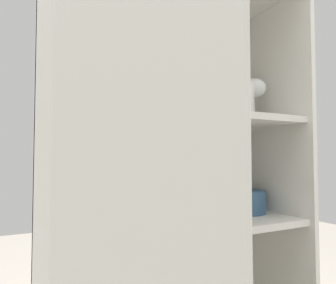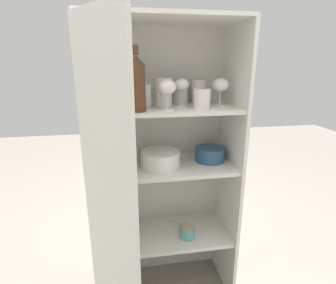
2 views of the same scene
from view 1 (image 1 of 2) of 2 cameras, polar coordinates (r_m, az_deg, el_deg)
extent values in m
cube|color=silver|center=(1.16, -2.80, -14.37)|extent=(0.76, 0.02, 1.52)
cube|color=white|center=(0.89, -20.78, -17.87)|extent=(0.02, 0.37, 1.52)
cube|color=white|center=(1.23, 17.41, -13.58)|extent=(0.02, 0.37, 1.52)
cube|color=silver|center=(1.00, 1.72, -14.13)|extent=(0.73, 0.34, 0.02)
cube|color=silver|center=(0.98, 1.69, 4.11)|extent=(0.73, 0.34, 0.02)
cylinder|color=silver|center=(1.18, 8.02, 6.52)|extent=(0.08, 0.08, 0.12)
cylinder|color=white|center=(0.97, -3.85, 8.15)|extent=(0.07, 0.07, 0.11)
cylinder|color=white|center=(0.86, -7.81, 9.63)|extent=(0.06, 0.06, 0.12)
cylinder|color=silver|center=(1.02, 12.45, 7.15)|extent=(0.08, 0.08, 0.10)
cylinder|color=white|center=(0.98, -12.53, 8.20)|extent=(0.06, 0.06, 0.11)
cylinder|color=silver|center=(1.11, 4.09, 6.98)|extent=(0.08, 0.08, 0.12)
cylinder|color=white|center=(1.00, 1.47, 8.75)|extent=(0.08, 0.08, 0.14)
cylinder|color=silver|center=(0.90, 4.62, 5.57)|extent=(0.06, 0.06, 0.01)
cylinder|color=silver|center=(0.91, 4.61, 7.83)|extent=(0.01, 0.01, 0.07)
ellipsoid|color=silver|center=(0.92, 4.60, 12.00)|extent=(0.09, 0.09, 0.07)
cylinder|color=white|center=(1.02, 6.19, 4.58)|extent=(0.06, 0.06, 0.01)
cylinder|color=white|center=(1.03, 6.18, 6.79)|extent=(0.01, 0.01, 0.07)
ellipsoid|color=white|center=(1.04, 6.16, 10.41)|extent=(0.07, 0.07, 0.06)
cylinder|color=white|center=(1.14, 14.74, 3.92)|extent=(0.06, 0.06, 0.01)
cylinder|color=white|center=(1.14, 14.72, 5.77)|extent=(0.01, 0.01, 0.07)
ellipsoid|color=white|center=(1.15, 14.68, 9.06)|extent=(0.08, 0.08, 0.07)
cylinder|color=#4C2D19|center=(0.85, -2.90, 12.98)|extent=(0.08, 0.08, 0.21)
cone|color=#4C2D19|center=(0.89, -2.88, 20.62)|extent=(0.08, 0.08, 0.04)
cylinder|color=#4C2D19|center=(0.90, -2.87, 22.94)|extent=(0.02, 0.02, 0.04)
cylinder|color=silver|center=(0.95, 1.49, -13.79)|extent=(0.20, 0.20, 0.01)
cylinder|color=silver|center=(0.95, 1.49, -13.26)|extent=(0.20, 0.20, 0.01)
cylinder|color=silver|center=(0.95, 1.49, -12.72)|extent=(0.20, 0.20, 0.01)
cylinder|color=silver|center=(0.95, 1.49, -12.18)|extent=(0.20, 0.20, 0.01)
cylinder|color=silver|center=(0.94, 1.49, -11.65)|extent=(0.20, 0.20, 0.01)
cylinder|color=silver|center=(0.94, 1.49, -11.11)|extent=(0.20, 0.20, 0.01)
cylinder|color=silver|center=(0.94, 1.49, -10.56)|extent=(0.20, 0.20, 0.01)
cylinder|color=silver|center=(0.94, 1.49, -10.02)|extent=(0.20, 0.20, 0.01)
cylinder|color=silver|center=(0.94, 1.49, -9.48)|extent=(0.20, 0.20, 0.01)
cylinder|color=silver|center=(0.94, 1.49, -8.93)|extent=(0.20, 0.20, 0.01)
cylinder|color=#33567A|center=(1.16, 12.61, -10.05)|extent=(0.16, 0.16, 0.08)
torus|color=#33567A|center=(1.15, 12.59, -8.37)|extent=(0.16, 0.16, 0.01)
cylinder|color=silver|center=(0.94, -13.55, -12.52)|extent=(0.16, 0.16, 0.05)
torus|color=silver|center=(0.94, -13.53, -11.24)|extent=(0.16, 0.16, 0.01)
camera|label=2|loc=(0.64, 117.59, 33.42)|focal=28.00mm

